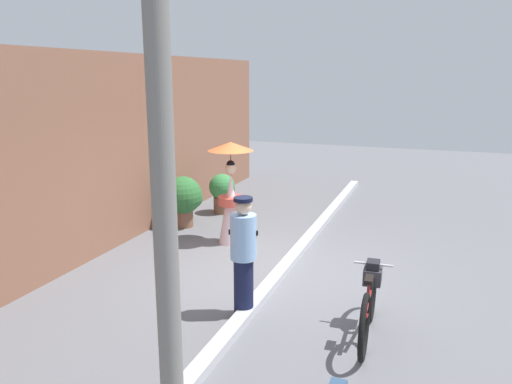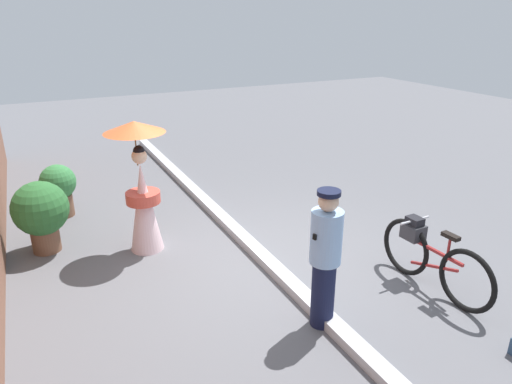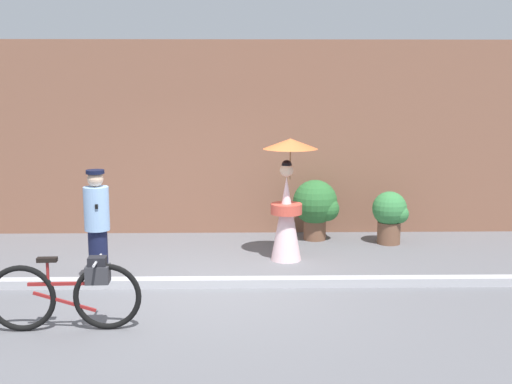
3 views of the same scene
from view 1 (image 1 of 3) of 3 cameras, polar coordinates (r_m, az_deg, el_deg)
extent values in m
plane|color=slate|center=(8.18, 3.03, -9.21)|extent=(30.00, 30.00, 0.00)
cube|color=brown|center=(9.29, -17.73, 4.18)|extent=(14.00, 0.40, 3.51)
cube|color=#B2B2B7|center=(8.16, 3.04, -8.83)|extent=(14.00, 0.20, 0.12)
torus|color=black|center=(6.74, 13.11, -11.11)|extent=(0.77, 0.10, 0.77)
torus|color=black|center=(5.88, 12.24, -14.85)|extent=(0.77, 0.10, 0.77)
cube|color=maroon|center=(6.24, 12.79, -11.52)|extent=(0.80, 0.07, 0.04)
cube|color=maroon|center=(6.33, 12.69, -13.26)|extent=(0.70, 0.06, 0.25)
cylinder|color=maroon|center=(6.03, 12.69, -11.12)|extent=(0.03, 0.03, 0.32)
cube|color=black|center=(5.97, 12.77, -9.73)|extent=(0.22, 0.10, 0.05)
cylinder|color=silver|center=(6.49, 13.23, -8.01)|extent=(0.05, 0.48, 0.03)
cube|color=#333338|center=(6.55, 13.16, -9.31)|extent=(0.27, 0.23, 0.20)
cube|color=black|center=(6.50, 13.22, -8.25)|extent=(0.21, 0.17, 0.14)
cylinder|color=#141938|center=(6.70, -1.42, -10.78)|extent=(0.26, 0.26, 0.79)
cylinder|color=#8CB2E0|center=(6.45, -1.46, -5.15)|extent=(0.34, 0.34, 0.59)
sphere|color=#D8B293|center=(6.33, -1.48, -1.68)|extent=(0.21, 0.21, 0.21)
cylinder|color=black|center=(6.31, -1.48, -0.83)|extent=(0.25, 0.25, 0.05)
cube|color=black|center=(6.43, -1.46, -4.65)|extent=(0.12, 0.38, 0.06)
cone|color=silver|center=(9.40, -2.85, -1.92)|extent=(0.48, 0.48, 1.33)
cylinder|color=#D14C3D|center=(9.36, -2.86, -0.98)|extent=(0.49, 0.49, 0.16)
sphere|color=beige|center=(9.23, -2.91, 2.69)|extent=(0.21, 0.21, 0.21)
sphere|color=black|center=(9.22, -2.91, 3.15)|extent=(0.16, 0.16, 0.16)
cylinder|color=olive|center=(9.27, -2.90, 3.55)|extent=(0.02, 0.02, 0.55)
cone|color=orange|center=(9.22, -2.92, 5.23)|extent=(0.85, 0.85, 0.16)
cylinder|color=brown|center=(11.55, -3.88, -1.46)|extent=(0.40, 0.40, 0.38)
sphere|color=#387F42|center=(11.45, -3.91, 0.61)|extent=(0.60, 0.60, 0.60)
sphere|color=#387F42|center=(11.57, -3.20, 0.37)|extent=(0.33, 0.33, 0.33)
cylinder|color=brown|center=(10.62, -8.25, -2.96)|extent=(0.40, 0.40, 0.36)
sphere|color=#2D6B33|center=(10.49, -8.34, -0.36)|extent=(0.79, 0.79, 0.79)
sphere|color=#2D6B33|center=(10.63, -7.25, -0.69)|extent=(0.43, 0.43, 0.43)
cylinder|color=slate|center=(3.58, -10.56, 1.26)|extent=(0.18, 0.18, 4.80)
camera|label=2|loc=(5.31, -47.59, 10.83)|focal=32.64mm
camera|label=3|loc=(10.12, 61.38, 4.64)|focal=46.80mm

